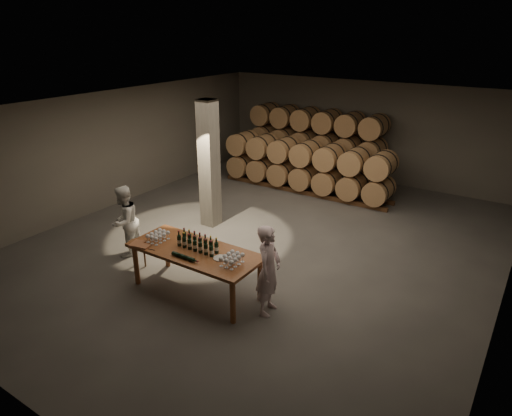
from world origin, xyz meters
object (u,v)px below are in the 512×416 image
Objects in this scene: stool at (138,246)px; person_woman at (124,221)px; tasting_table at (195,255)px; bottle_cluster at (198,244)px; person_man at (269,270)px; plate at (220,258)px; notebook_near at (143,246)px.

stool is 0.38× the size of person_woman.
person_woman reaches higher than tasting_table.
person_man is (1.47, 0.15, -0.17)m from bottle_cluster.
stool is at bearing 178.60° from plate.
bottle_cluster is at bearing -0.08° from stool.
plate is 1.06× the size of notebook_near.
person_woman reaches higher than stool.
person_woman is at bearing 173.30° from plate.
notebook_near is at bearing -33.65° from stool.
person_man is at bearing 6.24° from notebook_near.
bottle_cluster is 1.40× the size of stool.
tasting_table is at bearing 66.48° from person_woman.
plate is 0.15× the size of person_man.
tasting_table is 0.22m from bottle_cluster.
bottle_cluster reaches higher than tasting_table.
tasting_table is 1.54× the size of person_man.
tasting_table is at bearing 17.94° from notebook_near.
plate is at bearing 92.94° from person_man.
person_woman is at bearing 172.95° from bottle_cluster.
person_man is 1.05× the size of person_woman.
stool is 3.17m from person_man.
person_woman is (-2.31, 0.33, 0.01)m from tasting_table.
plate is 0.93m from person_man.
person_man reaches higher than person_woman.
bottle_cluster is at bearing 86.09° from person_man.
plate is 2.94m from person_woman.
person_woman reaches higher than bottle_cluster.
notebook_near reaches higher than plate.
tasting_table is at bearing 178.93° from plate.
person_woman is (-3.82, 0.14, -0.04)m from person_man.
plate is 0.42× the size of stool.
tasting_table reaches higher than stool.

